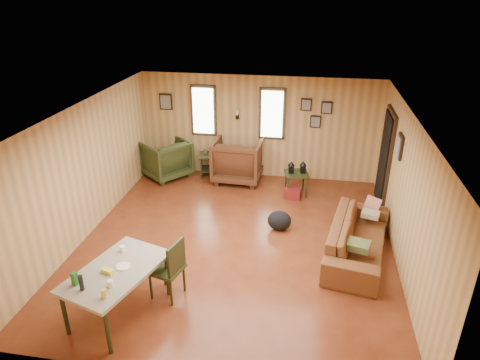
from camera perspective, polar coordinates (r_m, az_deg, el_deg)
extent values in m
cube|color=brown|center=(7.82, -0.50, -8.29)|extent=(5.50, 6.00, 0.02)
cube|color=#997C5B|center=(6.80, -0.58, 9.03)|extent=(5.50, 6.00, 0.02)
cube|color=tan|center=(10.00, 2.55, 7.02)|extent=(5.50, 0.02, 2.40)
cube|color=tan|center=(4.75, -7.24, -15.68)|extent=(5.50, 0.02, 2.40)
cube|color=tan|center=(8.14, -20.03, 1.17)|extent=(0.02, 6.00, 2.40)
cube|color=tan|center=(7.30, 21.31, -1.78)|extent=(0.02, 6.00, 2.40)
cube|color=black|center=(10.09, -4.88, 9.21)|extent=(0.60, 0.05, 1.20)
cube|color=#E0F2D1|center=(10.06, -4.93, 9.15)|extent=(0.48, 0.04, 1.06)
cube|color=black|center=(9.83, 4.31, 8.79)|extent=(0.60, 0.05, 1.20)
cube|color=#E0F2D1|center=(9.79, 4.29, 8.72)|extent=(0.48, 0.04, 1.06)
cube|color=black|center=(9.94, -0.36, 8.44)|extent=(0.07, 0.05, 0.12)
cylinder|color=silver|center=(9.85, -0.43, 9.07)|extent=(0.07, 0.07, 0.14)
cube|color=black|center=(9.13, 18.82, 2.55)|extent=(0.06, 1.00, 2.05)
cube|color=black|center=(9.12, 18.57, 2.57)|extent=(0.04, 0.82, 1.90)
cube|color=black|center=(9.72, 8.82, 9.92)|extent=(0.24, 0.04, 0.28)
cube|color=#9E998C|center=(9.69, 8.82, 9.87)|extent=(0.19, 0.02, 0.22)
cube|color=black|center=(9.74, 11.48, 9.44)|extent=(0.24, 0.04, 0.28)
cube|color=#9E998C|center=(9.71, 11.48, 9.39)|extent=(0.19, 0.02, 0.22)
cube|color=black|center=(9.83, 10.03, 7.68)|extent=(0.24, 0.04, 0.28)
cube|color=#9E998C|center=(9.80, 10.03, 7.63)|extent=(0.19, 0.02, 0.22)
cube|color=black|center=(10.31, -9.84, 10.25)|extent=(0.30, 0.04, 0.38)
cube|color=#9E998C|center=(10.28, -9.90, 10.20)|extent=(0.24, 0.02, 0.31)
cube|color=black|center=(7.88, 20.55, 4.24)|extent=(0.04, 0.34, 0.42)
cube|color=#9E998C|center=(7.87, 20.33, 4.26)|extent=(0.02, 0.27, 0.34)
imported|color=brown|center=(7.51, 15.51, -6.83)|extent=(1.04, 2.30, 0.87)
imported|color=#552E19|center=(9.94, -0.24, 3.00)|extent=(1.12, 1.06, 1.12)
imported|color=#323C1B|center=(10.30, -9.88, 3.05)|extent=(1.31, 1.32, 0.99)
cube|color=#2B3015|center=(10.20, -3.98, 3.33)|extent=(0.62, 0.58, 0.04)
cube|color=#2B3015|center=(10.34, -3.92, 1.51)|extent=(0.56, 0.53, 0.03)
cylinder|color=#2B3015|center=(10.13, -5.18, 1.49)|extent=(0.05, 0.05, 0.52)
cylinder|color=#2B3015|center=(10.13, -2.69, 1.56)|extent=(0.05, 0.05, 0.52)
cylinder|color=#2B3015|center=(10.48, -5.13, 2.32)|extent=(0.05, 0.05, 0.52)
cylinder|color=#2B3015|center=(10.48, -2.73, 2.39)|extent=(0.05, 0.05, 0.52)
cube|color=brown|center=(10.17, -4.64, 3.74)|extent=(0.10, 0.04, 0.12)
cube|color=brown|center=(10.17, -3.45, 3.74)|extent=(0.09, 0.04, 0.11)
cube|color=#2B3015|center=(9.35, 7.56, 0.86)|extent=(0.58, 0.58, 0.04)
cylinder|color=#2B3015|center=(9.25, 6.46, -1.04)|extent=(0.04, 0.04, 0.49)
cylinder|color=#2B3015|center=(9.31, 8.85, -1.00)|extent=(0.04, 0.04, 0.49)
cylinder|color=#2B3015|center=(9.60, 6.14, -0.02)|extent=(0.04, 0.04, 0.49)
cylinder|color=#2B3015|center=(9.66, 8.45, 0.02)|extent=(0.04, 0.04, 0.49)
cube|color=black|center=(9.29, 6.82, 1.45)|extent=(0.13, 0.13, 0.18)
cone|color=black|center=(9.23, 6.86, 2.24)|extent=(0.17, 0.17, 0.10)
cube|color=black|center=(9.33, 8.37, 1.47)|extent=(0.13, 0.13, 0.18)
cone|color=black|center=(9.28, 8.42, 2.25)|extent=(0.17, 0.17, 0.10)
cube|color=maroon|center=(9.31, 7.08, -1.74)|extent=(0.38, 0.30, 0.25)
ellipsoid|color=black|center=(8.10, 5.27, -5.41)|extent=(0.53, 0.45, 0.39)
cube|color=#555D34|center=(7.10, 15.46, -8.40)|extent=(0.43, 0.38, 0.12)
cube|color=red|center=(8.24, 17.23, -3.11)|extent=(0.33, 0.16, 0.32)
cube|color=tan|center=(8.08, 17.00, -4.39)|extent=(0.36, 0.31, 0.09)
cube|color=gray|center=(6.14, -16.22, -11.63)|extent=(1.26, 1.64, 0.05)
cylinder|color=#2B3015|center=(6.27, -22.34, -16.09)|extent=(0.07, 0.07, 0.70)
cylinder|color=#2B3015|center=(5.83, -17.22, -18.78)|extent=(0.07, 0.07, 0.70)
cylinder|color=#2B3015|center=(6.93, -14.68, -10.51)|extent=(0.07, 0.07, 0.70)
cylinder|color=#2B3015|center=(6.54, -9.66, -12.40)|extent=(0.07, 0.07, 0.70)
cylinder|color=white|center=(5.84, -16.92, -13.05)|extent=(0.10, 0.10, 0.09)
cylinder|color=white|center=(6.46, -15.43, -8.83)|extent=(0.10, 0.10, 0.09)
cube|color=#236327|center=(5.99, -21.18, -12.16)|extent=(0.08, 0.08, 0.18)
cylinder|color=black|center=(5.86, -20.41, -12.73)|extent=(0.07, 0.07, 0.21)
cylinder|color=#D1B852|center=(5.68, -17.68, -14.19)|extent=(0.09, 0.09, 0.12)
cylinder|color=white|center=(6.15, -15.31, -11.06)|extent=(0.24, 0.24, 0.02)
cube|color=yellow|center=(6.09, -17.23, -11.53)|extent=(0.19, 0.12, 0.06)
cube|color=#323C1B|center=(6.46, -9.78, -11.63)|extent=(0.53, 0.53, 0.05)
cube|color=#2B3015|center=(6.22, -8.51, -10.19)|extent=(0.15, 0.41, 0.48)
cylinder|color=#2B3015|center=(6.58, -11.81, -13.67)|extent=(0.05, 0.05, 0.46)
cylinder|color=#2B3015|center=(6.41, -9.18, -14.61)|extent=(0.05, 0.05, 0.46)
cylinder|color=#2B3015|center=(6.80, -10.05, -12.05)|extent=(0.05, 0.05, 0.46)
cylinder|color=#2B3015|center=(6.63, -7.47, -12.91)|extent=(0.05, 0.05, 0.46)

